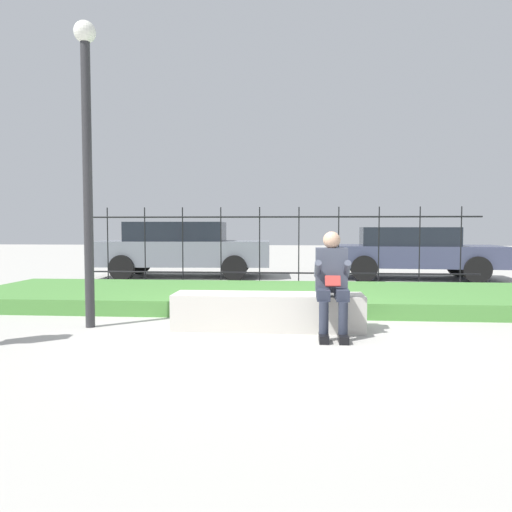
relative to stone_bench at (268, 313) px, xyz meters
name	(u,v)px	position (x,y,z in m)	size (l,w,h in m)	color
ground_plane	(267,329)	(-0.01, 0.00, -0.20)	(60.00, 60.00, 0.00)	#B2AFA8
stone_bench	(268,313)	(0.00, 0.00, 0.00)	(2.43, 0.57, 0.46)	beige
person_seated_reader	(332,279)	(0.79, -0.32, 0.48)	(0.42, 0.73, 1.26)	black
grass_berm	(275,297)	(-0.01, 2.16, -0.09)	(10.26, 2.93, 0.24)	#4C893D
iron_fence	(279,246)	(-0.01, 4.15, 0.71)	(8.26, 0.03, 1.73)	black
car_parked_right	(412,251)	(3.28, 6.56, 0.50)	(4.28, 2.02, 1.31)	#383D56
car_parked_left	(182,248)	(-2.66, 6.56, 0.56)	(4.59, 2.05, 1.45)	slate
street_lamp	(87,141)	(-2.33, -0.06, 2.21)	(0.28, 0.28, 3.93)	#2D2D30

